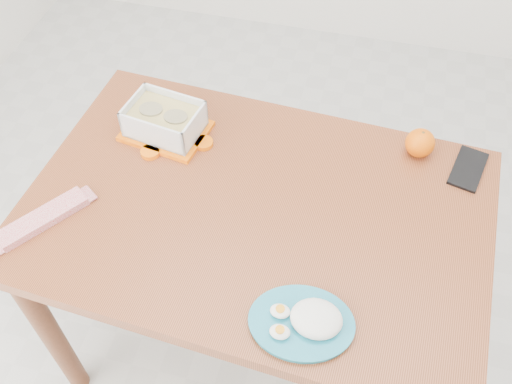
% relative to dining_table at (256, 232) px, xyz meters
% --- Properties ---
extents(ground, '(3.50, 3.50, 0.00)m').
position_rel_dining_table_xyz_m(ground, '(0.10, 0.10, -0.64)').
color(ground, '#B7B7B2').
rests_on(ground, ground).
extents(dining_table, '(1.18, 0.83, 0.75)m').
position_rel_dining_table_xyz_m(dining_table, '(0.00, 0.00, 0.00)').
color(dining_table, brown).
rests_on(dining_table, ground).
extents(food_container, '(0.24, 0.20, 0.09)m').
position_rel_dining_table_xyz_m(food_container, '(-0.30, 0.19, 0.15)').
color(food_container, orange).
rests_on(food_container, dining_table).
extents(orange_fruit, '(0.08, 0.08, 0.08)m').
position_rel_dining_table_xyz_m(orange_fruit, '(0.37, 0.28, 0.14)').
color(orange_fruit, orange).
rests_on(orange_fruit, dining_table).
extents(rice_plate, '(0.25, 0.25, 0.06)m').
position_rel_dining_table_xyz_m(rice_plate, '(0.18, -0.28, 0.13)').
color(rice_plate, '#19738B').
rests_on(rice_plate, dining_table).
extents(candy_bar, '(0.17, 0.21, 0.02)m').
position_rel_dining_table_xyz_m(candy_bar, '(-0.49, -0.17, 0.12)').
color(candy_bar, '#B50917').
rests_on(candy_bar, dining_table).
extents(smartphone, '(0.11, 0.16, 0.01)m').
position_rel_dining_table_xyz_m(smartphone, '(0.50, 0.26, 0.11)').
color(smartphone, black).
rests_on(smartphone, dining_table).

